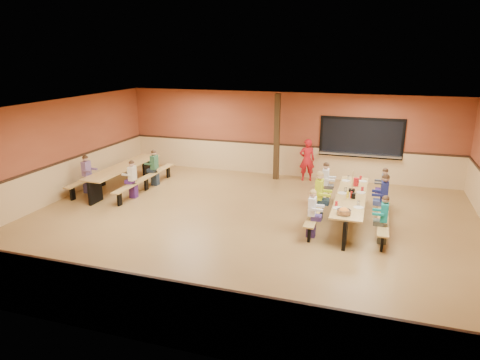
% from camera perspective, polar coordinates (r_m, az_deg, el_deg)
% --- Properties ---
extents(ground, '(12.00, 12.00, 0.00)m').
position_cam_1_polar(ground, '(11.25, 0.61, -5.97)').
color(ground, olive).
rests_on(ground, ground).
extents(room_envelope, '(12.04, 10.04, 3.02)m').
position_cam_1_polar(room_envelope, '(11.00, 0.63, -2.65)').
color(room_envelope, brown).
rests_on(room_envelope, ground).
extents(kitchen_pass_through, '(2.78, 0.28, 1.38)m').
position_cam_1_polar(kitchen_pass_through, '(15.15, 15.83, 5.23)').
color(kitchen_pass_through, black).
rests_on(kitchen_pass_through, ground).
extents(structural_post, '(0.18, 0.18, 3.00)m').
position_cam_1_polar(structural_post, '(14.95, 4.93, 5.69)').
color(structural_post, '#312110').
rests_on(structural_post, ground).
extents(cafeteria_table_main, '(1.91, 3.70, 0.74)m').
position_cam_1_polar(cafeteria_table_main, '(11.62, 14.51, -3.00)').
color(cafeteria_table_main, '#B28A46').
rests_on(cafeteria_table_main, ground).
extents(cafeteria_table_second, '(1.91, 3.70, 0.74)m').
position_cam_1_polar(cafeteria_table_second, '(14.61, -15.27, 0.97)').
color(cafeteria_table_second, '#B28A46').
rests_on(cafeteria_table_second, ground).
extents(seated_child_white_left, '(0.36, 0.29, 1.18)m').
position_cam_1_polar(seated_child_white_left, '(10.48, 9.56, -4.46)').
color(seated_child_white_left, white).
rests_on(seated_child_white_left, ground).
extents(seated_adult_yellow, '(0.42, 0.34, 1.31)m').
position_cam_1_polar(seated_adult_yellow, '(11.57, 10.47, -2.12)').
color(seated_adult_yellow, '#BBD019').
rests_on(seated_adult_yellow, ground).
extents(seated_child_grey_left, '(0.38, 0.31, 1.22)m').
position_cam_1_polar(seated_child_grey_left, '(12.91, 11.30, -0.40)').
color(seated_child_grey_left, white).
rests_on(seated_child_grey_left, ground).
extents(seated_child_teal_right, '(0.35, 0.28, 1.16)m').
position_cam_1_polar(seated_child_teal_right, '(10.54, 18.60, -5.08)').
color(seated_child_teal_right, '#12827B').
rests_on(seated_child_teal_right, ground).
extents(seated_child_navy_right, '(0.40, 0.33, 1.28)m').
position_cam_1_polar(seated_child_navy_right, '(11.90, 18.63, -2.30)').
color(seated_child_navy_right, '#181C52').
rests_on(seated_child_navy_right, ground).
extents(seated_child_char_right, '(0.35, 0.28, 1.17)m').
position_cam_1_polar(seated_child_char_right, '(12.94, 18.60, -1.06)').
color(seated_child_char_right, '#44474C').
rests_on(seated_child_char_right, ground).
extents(seated_child_purple_sec, '(0.37, 0.30, 1.21)m').
position_cam_1_polar(seated_child_purple_sec, '(14.44, -19.74, 0.71)').
color(seated_child_purple_sec, slate).
rests_on(seated_child_purple_sec, ground).
extents(seated_child_green_sec, '(0.37, 0.30, 1.20)m').
position_cam_1_polar(seated_child_green_sec, '(14.66, -11.32, 1.60)').
color(seated_child_green_sec, '#306342').
rests_on(seated_child_green_sec, ground).
extents(seated_child_tan_sec, '(0.35, 0.28, 1.17)m').
position_cam_1_polar(seated_child_tan_sec, '(13.53, -14.12, 0.08)').
color(seated_child_tan_sec, beige).
rests_on(seated_child_tan_sec, ground).
extents(standing_woman, '(0.62, 0.50, 1.48)m').
position_cam_1_polar(standing_woman, '(15.07, 8.92, 2.67)').
color(standing_woman, red).
rests_on(standing_woman, ground).
extents(punch_pitcher, '(0.16, 0.16, 0.22)m').
position_cam_1_polar(punch_pitcher, '(12.38, 15.22, -0.25)').
color(punch_pitcher, red).
rests_on(punch_pitcher, cafeteria_table_main).
extents(chip_bowl, '(0.32, 0.32, 0.15)m').
position_cam_1_polar(chip_bowl, '(10.13, 13.67, -4.11)').
color(chip_bowl, orange).
rests_on(chip_bowl, cafeteria_table_main).
extents(napkin_dispenser, '(0.10, 0.14, 0.13)m').
position_cam_1_polar(napkin_dispenser, '(11.32, 14.89, -2.04)').
color(napkin_dispenser, black).
rests_on(napkin_dispenser, cafeteria_table_main).
extents(condiment_mustard, '(0.06, 0.06, 0.17)m').
position_cam_1_polar(condiment_mustard, '(11.30, 14.15, -1.93)').
color(condiment_mustard, yellow).
rests_on(condiment_mustard, cafeteria_table_main).
extents(condiment_ketchup, '(0.06, 0.06, 0.17)m').
position_cam_1_polar(condiment_ketchup, '(11.33, 14.62, -1.91)').
color(condiment_ketchup, '#B2140F').
rests_on(condiment_ketchup, cafeteria_table_main).
extents(table_paddle, '(0.16, 0.16, 0.56)m').
position_cam_1_polar(table_paddle, '(11.85, 14.72, -0.84)').
color(table_paddle, black).
rests_on(table_paddle, cafeteria_table_main).
extents(place_settings, '(0.65, 3.30, 0.11)m').
position_cam_1_polar(place_settings, '(11.53, 14.61, -1.73)').
color(place_settings, beige).
rests_on(place_settings, cafeteria_table_main).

